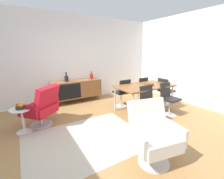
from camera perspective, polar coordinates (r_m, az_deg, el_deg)
ground_plane at (r=3.29m, az=-1.17°, el=-16.04°), size 8.32×8.32×0.00m
wall_back at (r=5.26m, az=-16.05°, el=10.94°), size 6.80×0.12×2.80m
wall_right at (r=5.25m, az=30.95°, el=9.47°), size 0.12×5.60×2.80m
sideboard at (r=5.14m, az=-13.12°, el=0.20°), size 1.60×0.45×0.72m
vase_cobalt at (r=4.98m, az=-16.80°, el=4.01°), size 0.13×0.13×0.30m
vase_sculptural_dark at (r=5.26m, az=-7.82°, el=4.96°), size 0.12×0.12×0.27m
dining_table at (r=4.30m, az=12.08°, el=1.04°), size 1.60×0.90×0.74m
wooden_bowl_on_table at (r=4.32m, az=13.72°, el=1.98°), size 0.26×0.26×0.06m
dining_chair_far_end at (r=4.99m, az=19.38°, el=-0.32°), size 0.43×0.40×0.86m
dining_chair_back_right at (r=4.98m, az=10.51°, el=0.24°), size 0.43×0.45×0.86m
dining_chair_front_left at (r=3.74m, az=13.89°, el=-4.71°), size 0.41×0.43×0.86m
dining_chair_front_right at (r=4.25m, az=20.53°, el=-2.92°), size 0.42×0.44×0.86m
dining_chair_back_left at (r=4.55m, az=3.90°, el=-0.89°), size 0.41×0.43×0.86m
lounge_chair_red at (r=3.75m, az=-24.98°, el=-5.68°), size 0.91×0.91×0.95m
armchair_black_shell at (r=2.44m, az=15.11°, el=-15.56°), size 0.80×0.75×0.95m
side_table_round at (r=3.70m, az=-30.66°, el=-9.07°), size 0.44×0.44×0.52m
fruit_bowl at (r=3.62m, az=-31.14°, el=-5.52°), size 0.20×0.20×0.11m
area_rug at (r=3.12m, az=-9.74°, el=-18.08°), size 2.20×1.70×0.01m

